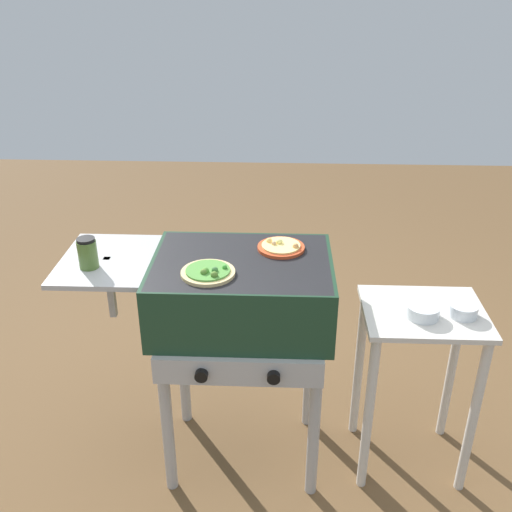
{
  "coord_description": "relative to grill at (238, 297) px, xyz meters",
  "views": [
    {
      "loc": [
        0.13,
        -1.81,
        1.83
      ],
      "look_at": [
        0.05,
        0.0,
        0.92
      ],
      "focal_mm": 40.78,
      "sensor_mm": 36.0,
      "label": 1
    }
  ],
  "objects": [
    {
      "name": "prep_table",
      "position": [
        0.67,
        0.0,
        -0.24
      ],
      "size": [
        0.44,
        0.36,
        0.71
      ],
      "color": "beige",
      "rests_on": "ground_plane"
    },
    {
      "name": "pizza_cheese",
      "position": [
        0.15,
        0.11,
        0.15
      ],
      "size": [
        0.17,
        0.17,
        0.03
      ],
      "color": "#C64723",
      "rests_on": "grill"
    },
    {
      "name": "pizza_veggie",
      "position": [
        -0.09,
        -0.1,
        0.15
      ],
      "size": [
        0.18,
        0.18,
        0.03
      ],
      "color": "#E0C17F",
      "rests_on": "grill"
    },
    {
      "name": "ground_plane",
      "position": [
        0.01,
        0.0,
        -0.76
      ],
      "size": [
        8.0,
        8.0,
        0.0
      ],
      "primitive_type": "plane",
      "color": "brown"
    },
    {
      "name": "topping_bowl_far",
      "position": [
        0.8,
        -0.02,
        -0.02
      ],
      "size": [
        0.1,
        0.1,
        0.04
      ],
      "color": "silver",
      "rests_on": "prep_table"
    },
    {
      "name": "grill",
      "position": [
        0.0,
        0.0,
        0.0
      ],
      "size": [
        0.96,
        0.53,
        0.9
      ],
      "color": "#193823",
      "rests_on": "ground_plane"
    },
    {
      "name": "sauce_jar",
      "position": [
        -0.51,
        -0.07,
        0.2
      ],
      "size": [
        0.07,
        0.07,
        0.11
      ],
      "color": "#4C6B2D",
      "rests_on": "grill"
    },
    {
      "name": "topping_bowl_near",
      "position": [
        0.66,
        -0.04,
        -0.02
      ],
      "size": [
        0.12,
        0.12,
        0.04
      ],
      "color": "silver",
      "rests_on": "prep_table"
    }
  ]
}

